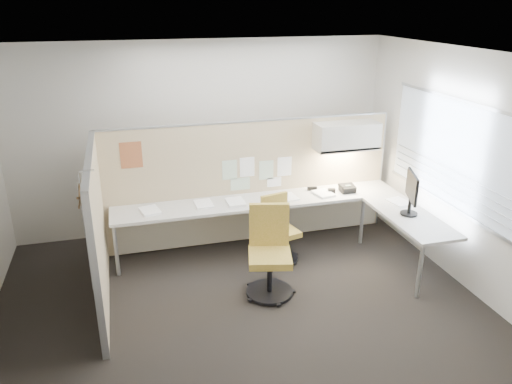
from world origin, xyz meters
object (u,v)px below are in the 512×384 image
object	(u,v)px
desk	(286,210)
monitor	(411,191)
chair_right	(279,230)
phone	(347,188)
chair_left	(270,254)

from	to	relation	value
desk	monitor	distance (m)	1.67
chair_right	phone	bearing A→B (deg)	2.51
chair_left	monitor	bearing A→B (deg)	17.54
chair_right	phone	distance (m)	1.22
desk	phone	size ratio (longest dim) A/B	18.96
desk	chair_left	world-z (taller)	chair_left
desk	monitor	bearing A→B (deg)	-31.75
phone	chair_left	bearing A→B (deg)	-143.10
desk	phone	xyz separation A→B (m)	(0.95, 0.11, 0.18)
monitor	phone	bearing A→B (deg)	43.31
chair_left	chair_right	size ratio (longest dim) A/B	1.21
desk	chair_left	distance (m)	1.11
desk	phone	world-z (taller)	phone
desk	chair_right	xyz separation A→B (m)	(-0.17, -0.21, -0.19)
desk	chair_right	bearing A→B (deg)	-127.97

